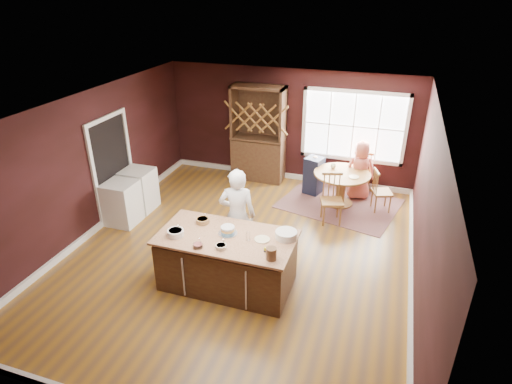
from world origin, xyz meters
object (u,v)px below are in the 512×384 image
at_px(chair_north, 362,170).
at_px(dryer, 139,189).
at_px(chair_south, 332,199).
at_px(hutch, 258,134).
at_px(dining_table, 341,182).
at_px(baker, 237,216).
at_px(seated_woman, 360,170).
at_px(high_chair, 314,175).
at_px(washer, 122,203).
at_px(kitchen_island, 227,262).
at_px(toddler, 311,160).
at_px(chair_east, 382,190).
at_px(layer_cake, 228,230).

distance_m(chair_north, dryer, 5.04).
relative_size(chair_south, hutch, 0.45).
xyz_separation_m(dining_table, chair_north, (0.36, 0.81, -0.01)).
relative_size(baker, dryer, 1.93).
distance_m(seated_woman, high_chair, 1.05).
height_order(hutch, washer, hutch).
xyz_separation_m(chair_north, hutch, (-2.51, -0.06, 0.63)).
xyz_separation_m(kitchen_island, seated_woman, (1.67, 3.84, 0.24)).
relative_size(baker, hutch, 0.75).
distance_m(chair_north, seated_woman, 0.39).
distance_m(baker, toddler, 3.08).
xyz_separation_m(chair_east, chair_south, (-0.94, -0.84, 0.05)).
xyz_separation_m(kitchen_island, baker, (-0.09, 0.73, 0.43)).
relative_size(chair_north, dryer, 1.17).
distance_m(toddler, washer, 4.21).
distance_m(chair_south, toddler, 1.41).
xyz_separation_m(seated_woman, high_chair, (-1.02, -0.08, -0.22)).
height_order(dining_table, washer, washer).
height_order(chair_east, chair_south, chair_south).
bearing_deg(toddler, high_chair, 12.28).
bearing_deg(hutch, baker, -77.95).
distance_m(kitchen_island, baker, 0.86).
bearing_deg(chair_north, hutch, -2.87).
relative_size(layer_cake, seated_woman, 0.23).
bearing_deg(baker, kitchen_island, 84.30).
bearing_deg(kitchen_island, chair_south, 63.45).
height_order(layer_cake, high_chair, layer_cake).
xyz_separation_m(dining_table, chair_south, (-0.07, -0.85, -0.01)).
bearing_deg(chair_north, dining_table, 61.58).
relative_size(dining_table, chair_north, 1.15).
xyz_separation_m(chair_north, seated_woman, (-0.02, -0.36, 0.15)).
height_order(baker, toddler, baker).
distance_m(layer_cake, dryer, 3.31).
bearing_deg(chair_south, dining_table, 68.18).
distance_m(chair_east, high_chair, 1.60).
height_order(layer_cake, toddler, layer_cake).
relative_size(dining_table, toddler, 4.67).
xyz_separation_m(high_chair, toddler, (-0.07, -0.01, 0.35)).
xyz_separation_m(chair_south, washer, (-4.03, -1.34, -0.08)).
height_order(dining_table, toddler, toddler).
bearing_deg(dryer, baker, -22.37).
distance_m(washer, dryer, 0.64).
relative_size(chair_south, high_chair, 1.14).
relative_size(chair_south, seated_woman, 0.77).
bearing_deg(chair_east, toddler, 57.84).
bearing_deg(baker, hutch, -90.63).
bearing_deg(chair_south, layer_cake, -134.72).
xyz_separation_m(baker, layer_cake, (0.09, -0.66, 0.11)).
bearing_deg(layer_cake, baker, 97.53).
xyz_separation_m(layer_cake, toddler, (0.58, 3.66, -0.17)).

